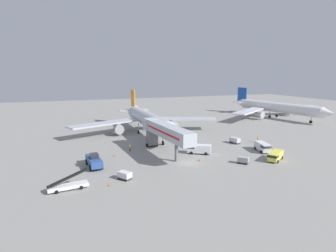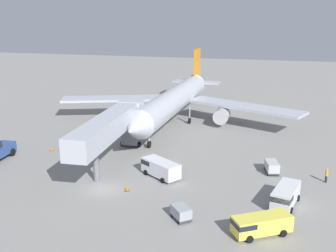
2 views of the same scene
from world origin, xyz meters
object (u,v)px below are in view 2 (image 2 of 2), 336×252
at_px(service_van_outer_right, 160,167).
at_px(ground_crew_worker_foreground, 326,175).
at_px(service_van_far_center, 285,195).
at_px(safety_cone_alpha, 52,149).
at_px(service_van_mid_right, 260,224).
at_px(baggage_cart_near_center, 272,167).
at_px(airplane_at_gate, 176,100).
at_px(ground_crew_worker_midground, 85,143).
at_px(jet_bridge, 113,126).
at_px(safety_cone_charlie, 127,188).
at_px(baggage_cart_near_left, 181,212).

xyz_separation_m(service_van_outer_right, ground_crew_worker_foreground, (19.85, 3.79, -0.27)).
bearing_deg(service_van_far_center, safety_cone_alpha, 165.34).
bearing_deg(service_van_mid_right, safety_cone_alpha, 153.77).
bearing_deg(safety_cone_alpha, baggage_cart_near_center, 0.37).
xyz_separation_m(service_van_far_center, ground_crew_worker_foreground, (4.78, 7.68, -0.25)).
relative_size(airplane_at_gate, baggage_cart_near_center, 16.06).
bearing_deg(ground_crew_worker_midground, safety_cone_alpha, -148.28).
bearing_deg(ground_crew_worker_foreground, baggage_cart_near_center, 168.55).
distance_m(jet_bridge, safety_cone_charlie, 10.55).
distance_m(airplane_at_gate, service_van_outer_right, 26.00).
bearing_deg(baggage_cart_near_center, ground_crew_worker_midground, 175.14).
relative_size(baggage_cart_near_center, ground_crew_worker_midground, 1.79).
bearing_deg(safety_cone_alpha, service_van_mid_right, -26.23).
relative_size(service_van_outer_right, safety_cone_charlie, 8.46).
relative_size(service_van_outer_right, ground_crew_worker_midground, 3.45).
height_order(baggage_cart_near_center, ground_crew_worker_midground, ground_crew_worker_midground).
xyz_separation_m(baggage_cart_near_left, ground_crew_worker_foreground, (14.62, 13.66, 0.16)).
distance_m(baggage_cart_near_center, safety_cone_charlie, 18.84).
relative_size(jet_bridge, service_van_outer_right, 3.85).
height_order(service_van_outer_right, safety_cone_alpha, service_van_outer_right).
relative_size(service_van_mid_right, safety_cone_alpha, 8.70).
height_order(jet_bridge, baggage_cart_near_center, jet_bridge).
height_order(service_van_far_center, baggage_cart_near_center, service_van_far_center).
bearing_deg(safety_cone_charlie, ground_crew_worker_midground, 133.44).
relative_size(airplane_at_gate, baggage_cart_near_left, 18.71).
relative_size(baggage_cart_near_left, ground_crew_worker_foreground, 1.42).
bearing_deg(safety_cone_charlie, baggage_cart_near_center, 32.90).
bearing_deg(ground_crew_worker_foreground, jet_bridge, -177.62).
distance_m(service_van_outer_right, baggage_cart_near_left, 11.18).
height_order(jet_bridge, safety_cone_alpha, jet_bridge).
distance_m(service_van_mid_right, ground_crew_worker_midground, 32.59).
height_order(ground_crew_worker_foreground, safety_cone_charlie, ground_crew_worker_foreground).
distance_m(service_van_mid_right, baggage_cart_near_center, 15.65).
distance_m(baggage_cart_near_center, safety_cone_alpha, 31.90).
distance_m(service_van_outer_right, service_van_mid_right, 16.63).
bearing_deg(safety_cone_alpha, baggage_cart_near_left, -31.92).
height_order(baggage_cart_near_center, baggage_cart_near_left, baggage_cart_near_center).
height_order(ground_crew_worker_foreground, ground_crew_worker_midground, ground_crew_worker_foreground).
distance_m(airplane_at_gate, ground_crew_worker_midground, 20.65).
height_order(jet_bridge, service_van_outer_right, jet_bridge).
height_order(service_van_mid_right, ground_crew_worker_foreground, service_van_mid_right).
xyz_separation_m(baggage_cart_near_center, ground_crew_worker_foreground, (6.42, -1.30, 0.09)).
bearing_deg(ground_crew_worker_foreground, baggage_cart_near_left, -136.94).
distance_m(jet_bridge, baggage_cart_near_center, 21.45).
xyz_separation_m(jet_bridge, service_van_outer_right, (7.40, -2.66, -4.16)).
relative_size(ground_crew_worker_foreground, safety_cone_charlie, 2.65).
xyz_separation_m(jet_bridge, service_van_far_center, (22.47, -6.54, -4.18)).
height_order(ground_crew_worker_midground, safety_cone_charlie, ground_crew_worker_midground).
bearing_deg(jet_bridge, service_van_outer_right, -19.74).
distance_m(baggage_cart_near_left, safety_cone_alpha, 27.92).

